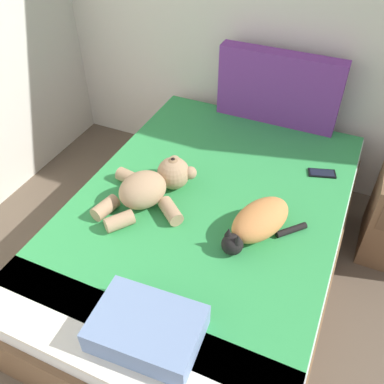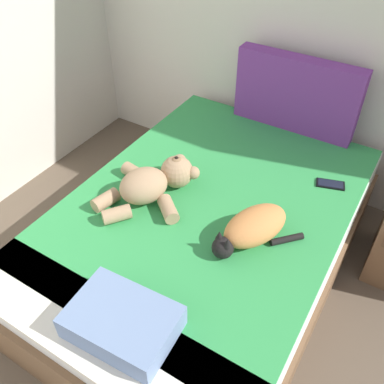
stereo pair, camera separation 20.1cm
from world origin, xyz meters
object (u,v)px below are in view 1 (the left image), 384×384
Objects in this scene: cat at (258,222)px; throw_pillow at (147,328)px; teddy_bear at (152,186)px; cell_phone at (322,173)px; patterned_cushion at (278,89)px; bed at (206,237)px.

throw_pillow is (-0.21, -0.68, -0.02)m from cat.
teddy_bear is 1.42× the size of throw_pillow.
throw_pillow is (0.35, -0.70, -0.02)m from teddy_bear.
teddy_bear is at bearing -143.97° from cell_phone.
patterned_cushion reaches higher than cell_phone.
patterned_cushion is 1.06m from teddy_bear.
patterned_cushion reaches higher than throw_pillow.
cat is 2.57× the size of cell_phone.
cell_phone reaches higher than bed.
cat is 0.56m from teddy_bear.
cat is 0.61m from cell_phone.
cell_phone is at bearing 71.90° from throw_pillow.
patterned_cushion reaches higher than bed.
cell_phone is at bearing 36.03° from teddy_bear.
cat is (0.20, -1.00, -0.16)m from patterned_cushion.
bed is at bearing 14.59° from teddy_bear.
patterned_cushion is 1.04m from cat.
cat is at bearing 72.62° from throw_pillow.
cat is at bearing -78.78° from patterned_cushion.
bed is at bearing -135.29° from cell_phone.
throw_pillow is (0.08, -0.77, 0.31)m from bed.
cell_phone is 0.41× the size of throw_pillow.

